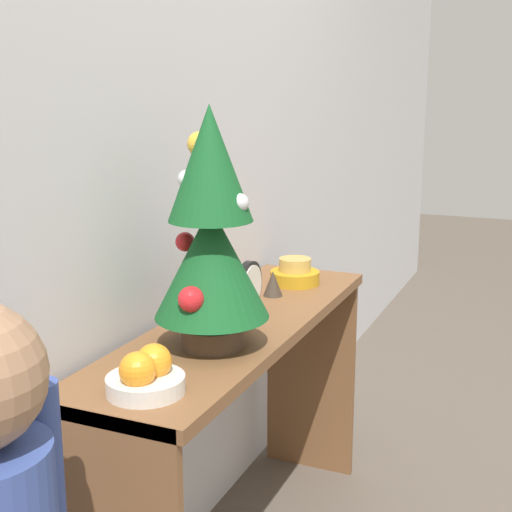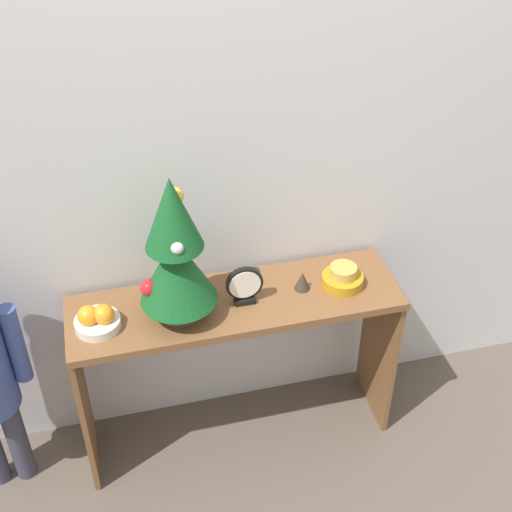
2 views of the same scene
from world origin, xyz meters
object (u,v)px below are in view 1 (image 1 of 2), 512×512
(fruit_bowl, at_px, (146,376))
(desk_clock, at_px, (249,290))
(mini_tree, at_px, (211,233))
(singing_bowl, at_px, (295,274))
(figurine, at_px, (273,283))

(fruit_bowl, distance_m, desk_clock, 0.51)
(mini_tree, distance_m, singing_bowl, 0.63)
(fruit_bowl, bearing_deg, figurine, 2.20)
(singing_bowl, xyz_separation_m, desk_clock, (-0.36, -0.01, 0.04))
(mini_tree, xyz_separation_m, figurine, (0.44, 0.03, -0.23))
(mini_tree, xyz_separation_m, desk_clock, (0.23, 0.01, -0.19))
(singing_bowl, distance_m, desk_clock, 0.37)
(singing_bowl, distance_m, figurine, 0.15)
(figurine, bearing_deg, desk_clock, -174.14)
(mini_tree, xyz_separation_m, singing_bowl, (0.59, 0.02, -0.23))
(mini_tree, bearing_deg, singing_bowl, 1.72)
(singing_bowl, bearing_deg, fruit_bowl, -178.99)
(mini_tree, bearing_deg, figurine, 3.90)
(desk_clock, bearing_deg, figurine, 5.86)
(singing_bowl, relative_size, figurine, 2.03)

